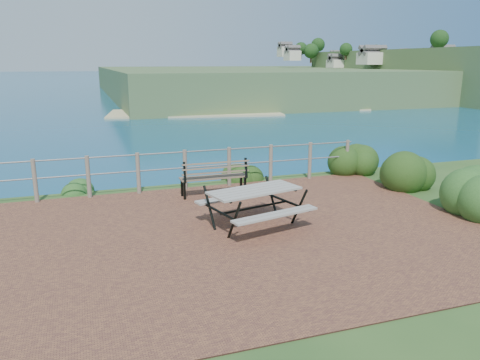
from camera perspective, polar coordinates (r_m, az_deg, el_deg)
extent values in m
cube|color=brown|center=(8.74, -1.91, -6.76)|extent=(10.00, 7.00, 0.12)
plane|color=#136375|center=(207.85, -18.57, 12.67)|extent=(1200.00, 1200.00, 0.00)
cylinder|color=#6B5B4C|center=(11.52, -23.72, -0.08)|extent=(0.10, 0.10, 1.00)
cylinder|color=#6B5B4C|center=(11.47, -18.01, 0.37)|extent=(0.10, 0.10, 1.00)
cylinder|color=#6B5B4C|center=(11.53, -12.30, 0.82)|extent=(0.10, 0.10, 1.00)
cylinder|color=#6B5B4C|center=(11.70, -6.71, 1.26)|extent=(0.10, 0.10, 1.00)
cylinder|color=#6B5B4C|center=(11.99, -1.33, 1.66)|extent=(0.10, 0.10, 1.00)
cylinder|color=#6B5B4C|center=(12.37, 3.76, 2.03)|extent=(0.10, 0.10, 1.00)
cylinder|color=#6B5B4C|center=(12.85, 8.51, 2.36)|extent=(0.10, 0.10, 1.00)
cylinder|color=#6B5B4C|center=(13.41, 12.90, 2.65)|extent=(0.10, 0.10, 1.00)
cylinder|color=slate|center=(11.61, -6.77, 3.42)|extent=(9.40, 0.04, 0.04)
cylinder|color=slate|center=(11.69, -6.71, 1.50)|extent=(9.40, 0.04, 0.04)
cube|color=#405F2F|center=(260.36, 14.72, 11.79)|extent=(260.00, 180.00, 12.00)
cube|color=#CBB88B|center=(188.09, 26.35, 8.26)|extent=(209.53, 114.73, 0.50)
cube|color=#9C978C|center=(8.92, 1.78, -1.27)|extent=(1.89, 1.12, 0.04)
cube|color=#9C978C|center=(9.01, 1.77, -3.07)|extent=(1.78, 0.66, 0.04)
cube|color=#9C978C|center=(9.01, 1.77, -3.07)|extent=(1.78, 0.66, 0.04)
cylinder|color=black|center=(9.02, 1.76, -3.37)|extent=(1.49, 0.40, 0.04)
cube|color=brown|center=(11.14, -3.24, 0.36)|extent=(1.60, 0.41, 0.04)
cube|color=brown|center=(11.08, -3.26, 1.76)|extent=(1.60, 0.13, 0.37)
cube|color=black|center=(11.20, -3.23, -0.74)|extent=(0.05, 0.06, 0.44)
cube|color=black|center=(11.20, -3.23, -0.74)|extent=(0.05, 0.06, 0.44)
cube|color=black|center=(11.20, -3.23, -0.74)|extent=(0.05, 0.06, 0.44)
cube|color=black|center=(11.20, -3.23, -0.74)|extent=(0.05, 0.06, 0.44)
ellipsoid|color=#1B3C12|center=(12.85, 18.90, -0.64)|extent=(1.32, 1.32, 1.87)
ellipsoid|color=#1B3C12|center=(13.72, 13.85, 0.63)|extent=(1.10, 1.10, 1.57)
ellipsoid|color=#254E1D|center=(12.35, -19.71, -1.29)|extent=(0.68, 0.68, 0.39)
ellipsoid|color=#1B3C12|center=(12.99, 0.41, 0.30)|extent=(0.88, 0.88, 0.66)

